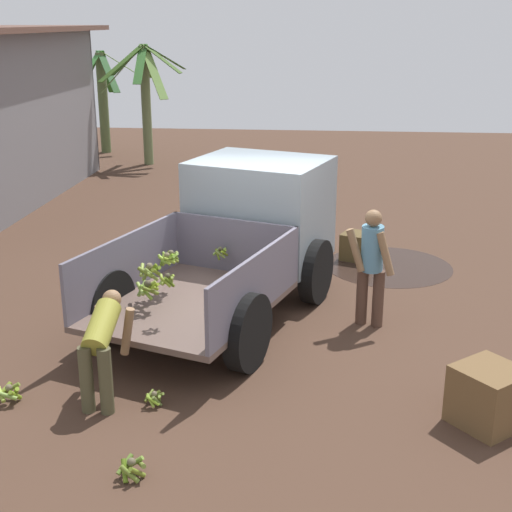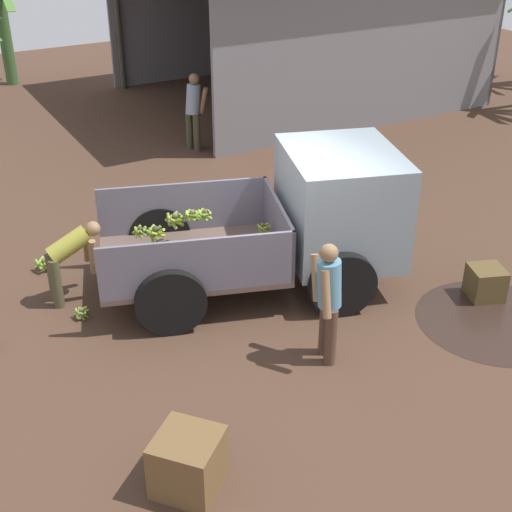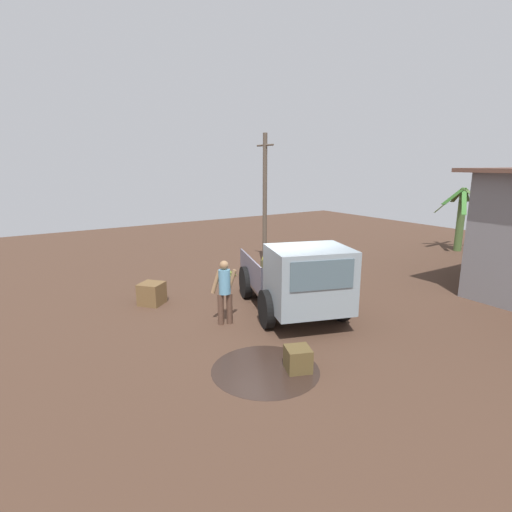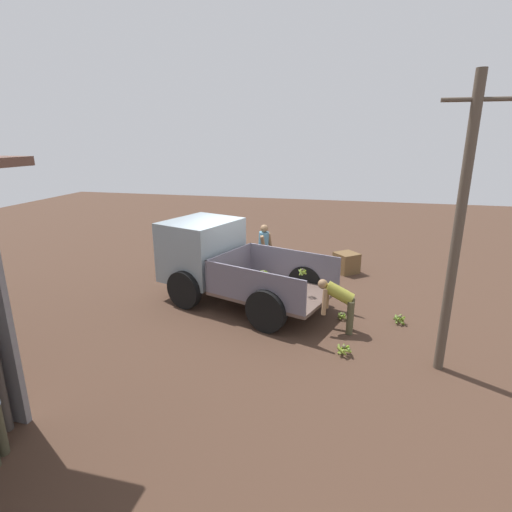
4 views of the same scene
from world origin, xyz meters
name	(u,v)px [view 4 (image 4 of 4)]	position (x,y,z in m)	size (l,w,h in m)	color
ground	(239,296)	(0.00, 0.00, 0.00)	(36.00, 36.00, 0.00)	#473023
mud_patch_0	(192,267)	(2.22, -2.11, 0.00)	(2.17, 2.17, 0.01)	#2D1F19
cargo_truck	(214,257)	(0.62, 0.13, 1.10)	(4.73, 3.24, 2.04)	brown
utility_pole	(458,230)	(-4.56, 2.49, 2.64)	(1.04, 0.17, 5.14)	brown
person_foreground_visitor	(264,249)	(-0.33, -1.63, 0.92)	(0.45, 0.68, 1.66)	#50362A
person_worker_loading	(340,300)	(-2.69, 1.40, 0.72)	(0.82, 0.59, 1.17)	#4B482F
banana_bunch_on_ground_0	(344,349)	(-2.83, 2.45, 0.13)	(0.30, 0.29, 0.22)	brown
banana_bunch_on_ground_1	(342,316)	(-2.75, 0.83, 0.10)	(0.21, 0.22, 0.18)	brown
banana_bunch_on_ground_2	(400,319)	(-4.05, 0.74, 0.12)	(0.28, 0.30, 0.22)	brown
wooden_crate_0	(346,263)	(-2.77, -2.72, 0.32)	(0.64, 0.64, 0.64)	brown
wooden_crate_1	(175,264)	(2.57, -1.57, 0.24)	(0.48, 0.48, 0.47)	brown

